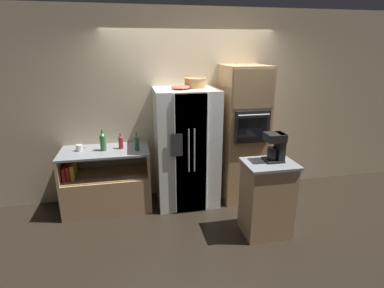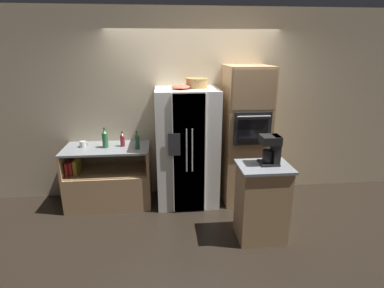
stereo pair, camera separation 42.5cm
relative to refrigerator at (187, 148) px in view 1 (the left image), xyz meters
The scene contains 13 objects.
ground_plane 0.87m from the refrigerator, 30.81° to the right, with size 20.00×20.00×0.00m, color black.
wall_back 0.68m from the refrigerator, 71.77° to the left, with size 12.00×0.06×2.80m.
counter_left 1.28m from the refrigerator, behind, with size 1.21×0.63×0.89m.
refrigerator is the anchor object (origin of this frame).
wall_oven 0.87m from the refrigerator, ahead, with size 0.62×0.74×2.01m.
island_counter 1.35m from the refrigerator, 51.18° to the right, with size 0.61×0.48×0.95m.
wicker_basket 0.94m from the refrigerator, 33.38° to the left, with size 0.31×0.31×0.14m.
fruit_bowl 0.89m from the refrigerator, 165.60° to the right, with size 0.26×0.26×0.06m.
bottle_tall 0.94m from the refrigerator, behind, with size 0.06×0.06×0.22m.
bottle_short 0.72m from the refrigerator, behind, with size 0.06×0.06×0.26m.
bottle_wide 1.17m from the refrigerator, behind, with size 0.08×0.08×0.29m.
mug 1.49m from the refrigerator, behind, with size 0.12×0.09×0.09m.
coffee_maker 1.35m from the refrigerator, 47.21° to the right, with size 0.22×0.20×0.34m.
Camera 1 is at (-0.88, -3.98, 2.24)m, focal length 28.00 mm.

